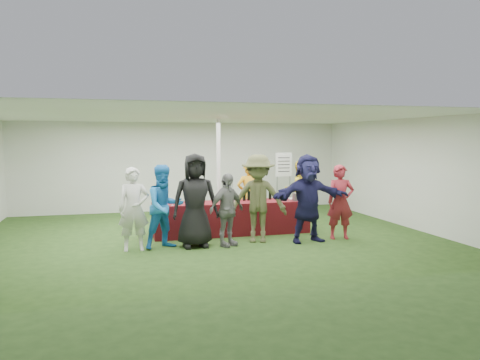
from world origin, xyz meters
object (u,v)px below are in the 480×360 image
object	(u,v)px
staff_back	(299,191)
customer_2	(195,200)
customer_6	(340,202)
customer_1	(165,207)
dump_bucket	(297,197)
serving_table	(232,218)
customer_0	(134,209)
customer_3	(227,210)
staff_pourer	(248,195)
wine_list_sign	(284,169)
customer_5	(308,198)
customer_4	(258,199)

from	to	relation	value
staff_back	customer_2	distance (m)	3.84
customer_2	customer_6	world-z (taller)	customer_2
customer_1	dump_bucket	bearing A→B (deg)	-5.60
serving_table	staff_back	distance (m)	2.43
customer_0	customer_3	size ratio (longest dim) A/B	1.10
staff_pourer	customer_2	world-z (taller)	customer_2
staff_pourer	staff_back	world-z (taller)	staff_back
wine_list_sign	customer_1	bearing A→B (deg)	-137.57
customer_2	customer_3	xyz separation A→B (m)	(0.63, -0.10, -0.20)
serving_table	customer_5	bearing A→B (deg)	-42.38
customer_4	customer_5	xyz separation A→B (m)	(1.03, -0.26, 0.00)
wine_list_sign	customer_0	bearing A→B (deg)	-141.29
serving_table	customer_0	xyz separation A→B (m)	(-2.25, -1.08, 0.45)
serving_table	customer_3	bearing A→B (deg)	-108.81
serving_table	customer_1	size ratio (longest dim) A/B	2.14
customer_4	customer_5	size ratio (longest dim) A/B	1.00
wine_list_sign	customer_3	distance (m)	4.54
dump_bucket	customer_1	xyz separation A→B (m)	(-3.17, -0.81, 0.00)
dump_bucket	staff_pourer	bearing A→B (deg)	130.94
serving_table	customer_6	world-z (taller)	customer_6
customer_1	customer_2	bearing A→B (deg)	-24.34
dump_bucket	staff_back	world-z (taller)	staff_back
staff_pourer	customer_1	distance (m)	2.93
customer_1	customer_6	xyz separation A→B (m)	(3.83, -0.11, -0.03)
customer_2	customer_5	xyz separation A→B (m)	(2.40, -0.17, -0.01)
dump_bucket	customer_5	size ratio (longest dim) A/B	0.12
serving_table	customer_3	distance (m)	1.30
staff_pourer	customer_5	distance (m)	2.18
dump_bucket	customer_6	xyz separation A→B (m)	(0.66, -0.92, -0.02)
staff_pourer	customer_3	size ratio (longest dim) A/B	1.06
wine_list_sign	customer_1	xyz separation A→B (m)	(-3.85, -3.52, -0.47)
customer_0	staff_back	bearing A→B (deg)	25.45
customer_0	customer_2	world-z (taller)	customer_2
dump_bucket	serving_table	bearing A→B (deg)	171.79
staff_pourer	staff_back	xyz separation A→B (m)	(1.48, 0.31, 0.01)
wine_list_sign	customer_4	size ratio (longest dim) A/B	0.96
dump_bucket	customer_2	xyz separation A→B (m)	(-2.56, -0.86, 0.11)
serving_table	customer_2	xyz separation A→B (m)	(-1.04, -1.08, 0.58)
customer_1	customer_2	distance (m)	0.62
customer_3	customer_5	size ratio (longest dim) A/B	0.80
customer_4	customer_5	world-z (taller)	customer_5
dump_bucket	staff_back	xyz separation A→B (m)	(0.59, 1.33, -0.03)
customer_3	customer_0	bearing A→B (deg)	148.33
staff_pourer	customer_3	distance (m)	2.24
staff_back	customer_0	bearing A→B (deg)	32.43
customer_5	customer_3	bearing A→B (deg)	173.99
wine_list_sign	customer_4	distance (m)	3.97
serving_table	customer_4	distance (m)	1.18
customer_3	customer_5	xyz separation A→B (m)	(1.76, -0.06, 0.19)
customer_6	staff_pourer	bearing A→B (deg)	139.31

